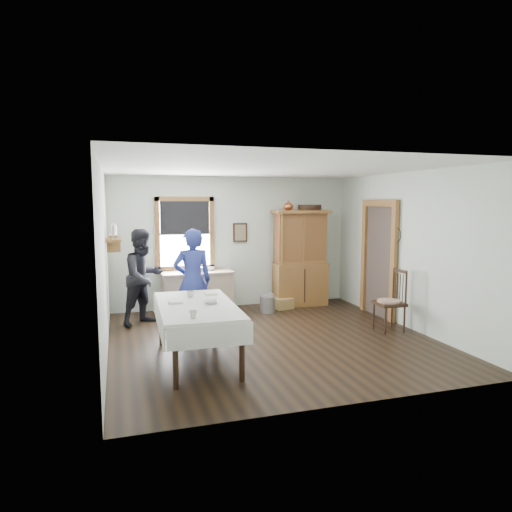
% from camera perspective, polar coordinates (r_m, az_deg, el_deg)
% --- Properties ---
extents(room, '(5.01, 5.01, 2.70)m').
position_cam_1_polar(room, '(7.15, 1.99, 0.08)').
color(room, black).
rests_on(room, ground).
extents(window, '(1.18, 0.07, 1.48)m').
position_cam_1_polar(window, '(9.28, -8.87, 3.29)').
color(window, white).
rests_on(window, room).
extents(doorway, '(0.09, 1.14, 2.22)m').
position_cam_1_polar(doorway, '(9.00, 15.12, 0.02)').
color(doorway, '#40342D').
rests_on(doorway, room).
extents(wall_shelf, '(0.24, 1.00, 0.44)m').
position_cam_1_polar(wall_shelf, '(8.27, -17.38, 2.23)').
color(wall_shelf, olive).
rests_on(wall_shelf, room).
extents(framed_picture, '(0.30, 0.04, 0.40)m').
position_cam_1_polar(framed_picture, '(9.52, -1.98, 2.95)').
color(framed_picture, black).
rests_on(framed_picture, room).
extents(rug_beater, '(0.01, 0.27, 0.27)m').
position_cam_1_polar(rug_beater, '(8.49, 17.18, 3.34)').
color(rug_beater, black).
rests_on(rug_beater, room).
extents(work_counter, '(1.44, 0.60, 0.81)m').
position_cam_1_polar(work_counter, '(9.18, -7.29, -4.45)').
color(work_counter, tan).
rests_on(work_counter, room).
extents(china_hutch, '(1.20, 0.61, 2.01)m').
position_cam_1_polar(china_hutch, '(9.69, 5.56, -0.24)').
color(china_hutch, olive).
rests_on(china_hutch, room).
extents(dining_table, '(1.11, 2.03, 0.80)m').
position_cam_1_polar(dining_table, '(6.38, -7.40, -9.50)').
color(dining_table, silver).
rests_on(dining_table, room).
extents(spindle_chair, '(0.51, 0.51, 1.06)m').
position_cam_1_polar(spindle_chair, '(8.06, 16.34, -5.35)').
color(spindle_chair, black).
rests_on(spindle_chair, room).
extents(pail, '(0.39, 0.39, 0.32)m').
position_cam_1_polar(pail, '(9.11, 1.45, -6.05)').
color(pail, '#9C9FA4').
rests_on(pail, room).
extents(wicker_basket, '(0.41, 0.33, 0.22)m').
position_cam_1_polar(wicker_basket, '(9.44, 3.46, -5.95)').
color(wicker_basket, '#A08448').
rests_on(wicker_basket, room).
extents(woman_blue, '(0.59, 0.39, 1.62)m').
position_cam_1_polar(woman_blue, '(7.69, -7.93, -3.58)').
color(woman_blue, navy).
rests_on(woman_blue, room).
extents(figure_dark, '(0.98, 0.94, 1.58)m').
position_cam_1_polar(figure_dark, '(8.40, -13.84, -2.96)').
color(figure_dark, black).
rests_on(figure_dark, room).
extents(table_cup_a, '(0.13, 0.13, 0.09)m').
position_cam_1_polar(table_cup_a, '(6.75, -8.20, -4.73)').
color(table_cup_a, silver).
rests_on(table_cup_a, dining_table).
extents(table_cup_b, '(0.12, 0.12, 0.09)m').
position_cam_1_polar(table_cup_b, '(5.55, -7.86, -7.21)').
color(table_cup_b, silver).
rests_on(table_cup_b, dining_table).
extents(table_bowl, '(0.26, 0.26, 0.06)m').
position_cam_1_polar(table_bowl, '(6.29, -5.69, -5.68)').
color(table_bowl, silver).
rests_on(table_bowl, dining_table).
extents(counter_book, '(0.18, 0.23, 0.02)m').
position_cam_1_polar(counter_book, '(9.14, -8.96, -1.89)').
color(counter_book, '#72654C').
rests_on(counter_book, work_counter).
extents(counter_bowl, '(0.26, 0.26, 0.06)m').
position_cam_1_polar(counter_bowl, '(9.26, -5.82, -1.59)').
color(counter_bowl, silver).
rests_on(counter_bowl, work_counter).
extents(shelf_bowl, '(0.22, 0.22, 0.05)m').
position_cam_1_polar(shelf_bowl, '(8.28, -17.39, 2.40)').
color(shelf_bowl, silver).
rests_on(shelf_bowl, wall_shelf).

